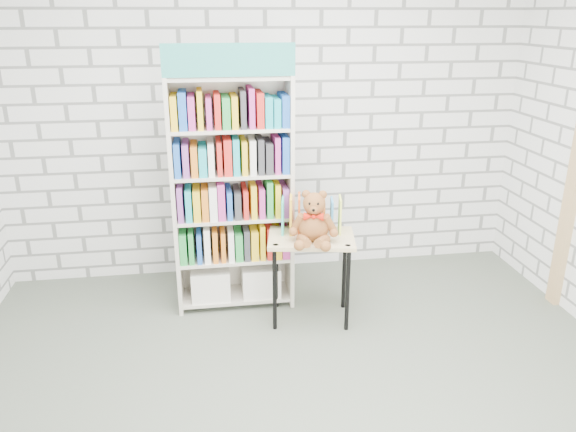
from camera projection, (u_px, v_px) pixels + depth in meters
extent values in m
plane|color=#4F5749|center=(307.00, 403.00, 3.41)|extent=(4.50, 4.50, 0.00)
cube|color=silver|center=(266.00, 117.00, 4.79)|extent=(4.50, 0.02, 2.80)
cube|color=beige|center=(174.00, 199.00, 4.24)|extent=(0.03, 0.35, 1.82)
cube|color=beige|center=(289.00, 193.00, 4.37)|extent=(0.03, 0.35, 1.82)
cube|color=beige|center=(231.00, 190.00, 4.46)|extent=(0.91, 0.02, 1.82)
cube|color=teal|center=(229.00, 60.00, 3.80)|extent=(0.91, 0.02, 0.22)
cube|color=beige|center=(236.00, 295.00, 4.60)|extent=(0.85, 0.33, 0.03)
cube|color=beige|center=(235.00, 256.00, 4.48)|extent=(0.85, 0.33, 0.03)
cube|color=beige|center=(233.00, 216.00, 4.36)|extent=(0.85, 0.33, 0.03)
cube|color=beige|center=(232.00, 173.00, 4.24)|extent=(0.85, 0.33, 0.03)
cube|color=beige|center=(230.00, 128.00, 4.13)|extent=(0.85, 0.33, 0.03)
cube|color=beige|center=(228.00, 77.00, 4.00)|extent=(0.85, 0.33, 0.03)
cube|color=silver|center=(210.00, 282.00, 4.52)|extent=(0.30, 0.29, 0.24)
cube|color=silver|center=(260.00, 278.00, 4.58)|extent=(0.30, 0.29, 0.24)
cube|color=orange|center=(234.00, 241.00, 4.42)|extent=(0.85, 0.29, 0.24)
cube|color=#BF338C|center=(233.00, 200.00, 4.31)|extent=(0.85, 0.29, 0.24)
cube|color=#19A5B2|center=(231.00, 156.00, 4.19)|extent=(0.85, 0.29, 0.24)
cube|color=white|center=(230.00, 110.00, 4.07)|extent=(0.85, 0.29, 0.24)
cube|color=tan|center=(311.00, 238.00, 4.15)|extent=(0.70, 0.54, 0.03)
cylinder|color=black|center=(275.00, 290.00, 4.11)|extent=(0.03, 0.03, 0.65)
cylinder|color=black|center=(277.00, 270.00, 4.43)|extent=(0.03, 0.03, 0.65)
cylinder|color=black|center=(348.00, 290.00, 4.10)|extent=(0.03, 0.03, 0.65)
cylinder|color=black|center=(344.00, 270.00, 4.42)|extent=(0.03, 0.03, 0.65)
cylinder|color=black|center=(276.00, 245.00, 4.00)|extent=(0.04, 0.04, 0.01)
cylinder|color=black|center=(348.00, 246.00, 3.99)|extent=(0.04, 0.04, 0.01)
cube|color=#29B5A3|center=(283.00, 215.00, 4.20)|extent=(0.05, 0.19, 0.26)
cube|color=yellow|center=(291.00, 215.00, 4.20)|extent=(0.05, 0.19, 0.26)
cube|color=#F9561B|center=(299.00, 215.00, 4.19)|extent=(0.05, 0.19, 0.26)
cube|color=black|center=(307.00, 215.00, 4.19)|extent=(0.05, 0.19, 0.26)
cube|color=white|center=(315.00, 215.00, 4.19)|extent=(0.05, 0.19, 0.26)
cube|color=orange|center=(324.00, 215.00, 4.19)|extent=(0.05, 0.19, 0.26)
cube|color=#348BC5|center=(332.00, 215.00, 4.19)|extent=(0.05, 0.19, 0.26)
cube|color=#EDFF54|center=(340.00, 215.00, 4.19)|extent=(0.05, 0.19, 0.26)
ellipsoid|color=brown|center=(314.00, 226.00, 4.03)|extent=(0.23, 0.19, 0.23)
sphere|color=brown|center=(314.00, 204.00, 3.97)|extent=(0.16, 0.16, 0.16)
sphere|color=brown|center=(306.00, 194.00, 3.96)|extent=(0.06, 0.06, 0.06)
sphere|color=brown|center=(323.00, 195.00, 3.95)|extent=(0.06, 0.06, 0.06)
sphere|color=brown|center=(314.00, 210.00, 3.91)|extent=(0.06, 0.06, 0.06)
sphere|color=black|center=(310.00, 204.00, 3.90)|extent=(0.02, 0.02, 0.02)
sphere|color=black|center=(318.00, 204.00, 3.89)|extent=(0.02, 0.02, 0.02)
sphere|color=black|center=(314.00, 210.00, 3.88)|extent=(0.02, 0.02, 0.02)
cylinder|color=brown|center=(298.00, 222.00, 4.01)|extent=(0.11, 0.11, 0.16)
cylinder|color=brown|center=(330.00, 223.00, 3.99)|extent=(0.12, 0.09, 0.16)
sphere|color=brown|center=(293.00, 231.00, 4.02)|extent=(0.06, 0.06, 0.06)
sphere|color=brown|center=(334.00, 233.00, 3.99)|extent=(0.06, 0.06, 0.06)
cylinder|color=brown|center=(304.00, 241.00, 3.95)|extent=(0.08, 0.17, 0.09)
cylinder|color=brown|center=(322.00, 241.00, 3.94)|extent=(0.15, 0.18, 0.09)
sphere|color=brown|center=(299.00, 245.00, 3.89)|extent=(0.08, 0.08, 0.08)
sphere|color=brown|center=(326.00, 246.00, 3.87)|extent=(0.08, 0.08, 0.08)
cone|color=red|center=(308.00, 216.00, 3.94)|extent=(0.08, 0.07, 0.06)
cone|color=red|center=(319.00, 217.00, 3.93)|extent=(0.08, 0.07, 0.06)
sphere|color=red|center=(314.00, 217.00, 3.93)|extent=(0.03, 0.03, 0.03)
cube|color=tan|center=(574.00, 179.00, 4.25)|extent=(0.05, 0.12, 2.10)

